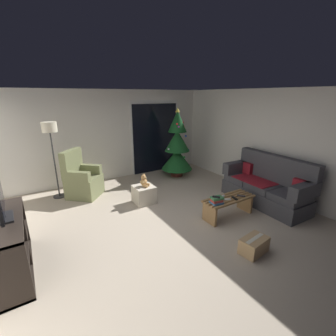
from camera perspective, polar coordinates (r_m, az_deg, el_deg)
name	(u,v)px	position (r m, az deg, el deg)	size (l,w,h in m)	color
ground_plane	(170,223)	(4.60, 0.38, -13.24)	(7.00, 7.00, 0.00)	#B2A38E
wall_back	(112,136)	(6.83, -13.54, 7.75)	(5.72, 0.12, 2.50)	silver
wall_right	(271,143)	(6.09, 23.94, 5.59)	(0.12, 6.00, 2.50)	silver
patio_door_frame	(155,137)	(7.32, -3.18, 7.64)	(1.60, 0.02, 2.20)	silver
patio_door_glass	(155,139)	(7.31, -3.10, 7.23)	(1.50, 0.02, 2.10)	black
couch	(267,186)	(5.66, 23.04, -4.12)	(0.86, 1.97, 1.08)	#3D3D42
coffee_table	(228,204)	(4.85, 14.59, -8.53)	(1.10, 0.40, 0.41)	#9E7547
remote_graphite	(241,196)	(4.91, 17.50, -6.52)	(0.04, 0.16, 0.02)	#333338
remote_white	(227,199)	(4.68, 14.22, -7.48)	(0.04, 0.16, 0.02)	silver
remote_silver	(222,197)	(4.78, 13.14, -6.82)	(0.04, 0.16, 0.02)	#ADADB2
remote_black	(235,198)	(4.76, 16.03, -7.15)	(0.04, 0.16, 0.02)	black
book_stack	(217,200)	(4.48, 11.83, -7.78)	(0.26, 0.21, 0.12)	#285684
cell_phone	(216,197)	(4.45, 11.75, -6.96)	(0.07, 0.14, 0.01)	black
christmas_tree	(177,147)	(6.86, 2.26, 5.18)	(0.92, 0.92, 2.01)	#4C1E19
armchair	(82,180)	(5.94, -20.33, -2.80)	(0.97, 0.97, 1.13)	olive
floor_lamp	(50,135)	(5.84, -26.89, 7.32)	(0.32, 0.32, 1.78)	#2D2D30
media_shelf	(8,250)	(3.89, -34.54, -16.28)	(0.40, 1.40, 0.82)	black
television	(0,197)	(3.61, -35.98, -5.70)	(0.22, 0.84, 0.61)	black
ottoman	(144,194)	(5.33, -5.90, -6.43)	(0.44, 0.44, 0.39)	beige
teddy_bear_honey	(144,181)	(5.20, -5.91, -3.25)	(0.21, 0.22, 0.29)	tan
cardboard_box_taped_mid_floor	(254,245)	(4.02, 20.32, -17.33)	(0.48, 0.33, 0.25)	tan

